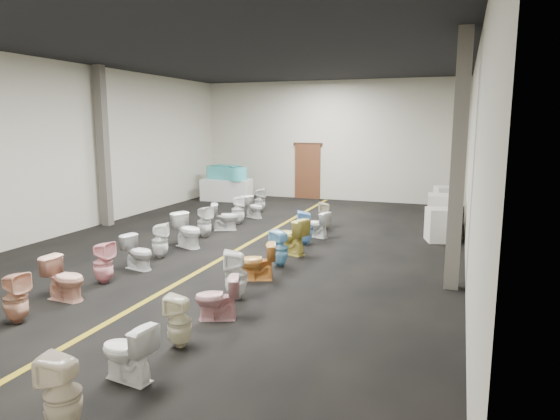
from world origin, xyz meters
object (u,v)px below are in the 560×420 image
Objects in this scene: bathtub at (226,172)px; toilet_left_7 at (204,222)px; toilet_left_2 at (65,278)px; toilet_left_5 at (160,241)px; toilet_right_7 at (290,236)px; toilet_right_1 at (127,352)px; toilet_left_10 at (254,207)px; toilet_right_9 at (317,224)px; toilet_right_0 at (62,394)px; toilet_left_11 at (260,200)px; appliance_crate_c at (443,212)px; toilet_left_4 at (138,252)px; toilet_left_1 at (16,298)px; appliance_crate_d at (445,201)px; toilet_left_9 at (238,210)px; toilet_right_2 at (179,321)px; appliance_crate_a at (440,225)px; toilet_left_6 at (188,230)px; toilet_left_8 at (225,217)px; display_table at (227,190)px; toilet_right_5 at (257,262)px; appliance_crate_b at (442,214)px; toilet_right_3 at (217,298)px; toilet_right_10 at (325,216)px; toilet_right_8 at (305,228)px; toilet_right_6 at (280,248)px.

bathtub is 6.29m from toilet_left_7.
toilet_left_5 is (-0.00, 2.81, 0.02)m from toilet_left_2.
toilet_left_7 is (2.22, -5.85, -0.66)m from bathtub.
toilet_right_1 is at bearing 23.95° from toilet_right_7.
toilet_right_9 is (2.58, -1.94, 0.00)m from toilet_left_10.
toilet_right_0 is 6.97m from toilet_right_7.
toilet_left_2 is 0.93× the size of toilet_left_11.
appliance_crate_c is at bearing 168.77° from toilet_right_7.
toilet_left_4 reaches higher than toilet_right_9.
toilet_left_1 is 1.02m from toilet_left_2.
toilet_left_9 is (-5.65, -3.60, -0.04)m from appliance_crate_d.
toilet_left_5 is (-0.04, 3.83, -0.00)m from toilet_left_1.
toilet_right_2 is (0.10, 0.96, 0.01)m from toilet_right_1.
toilet_right_0 is at bearing -53.54° from bathtub.
toilet_right_1 is at bearing -106.37° from appliance_crate_c.
appliance_crate_a is at bearing -75.96° from toilet_left_5.
toilet_left_6 reaches higher than toilet_left_8.
toilet_right_0 is (-3.03, -11.47, -0.02)m from appliance_crate_c.
toilet_left_6 is 2.93m from toilet_left_9.
display_table is 2.57× the size of toilet_right_5.
toilet_left_8 is at bearing -47.94° from bathtub.
toilet_right_0 is (2.71, -7.80, -0.02)m from toilet_left_7.
appliance_crate_b is 1.29× the size of toilet_left_7.
appliance_crate_b reaches higher than appliance_crate_c.
toilet_right_3 is (5.04, -10.67, -0.73)m from bathtub.
toilet_left_9 is 1.11× the size of toilet_right_10.
appliance_crate_b is 2.89m from appliance_crate_d.
toilet_right_0 reaches higher than toilet_right_2.
toilet_left_6 is (-5.61, -3.63, -0.12)m from appliance_crate_b.
appliance_crate_d is (0.00, 1.80, 0.05)m from appliance_crate_c.
bathtub is 8.30m from toilet_left_5.
toilet_left_2 is 0.89× the size of toilet_right_8.
toilet_left_6 is 0.97× the size of toilet_left_9.
toilet_right_0 is 1.16× the size of toilet_right_3.
appliance_crate_c is at bearing 154.76° from toilet_right_2.
bathtub is 9.97m from toilet_right_5.
appliance_crate_d reaches higher than toilet_right_2.
toilet_right_1 is at bearing -134.00° from toilet_left_4.
toilet_left_9 is 3.10m from toilet_right_8.
toilet_right_2 is at bearing 23.93° from toilet_right_6.
toilet_left_5 is 1.09× the size of toilet_right_2.
appliance_crate_c is 0.89× the size of appliance_crate_d.
toilet_right_1 is (2.56, -3.79, 0.00)m from toilet_left_4.
toilet_right_6 is (2.62, 1.17, 0.03)m from toilet_left_4.
appliance_crate_a is at bearing -90.00° from appliance_crate_c.
toilet_right_1 is 3.95m from toilet_right_5.
bathtub reaches higher than appliance_crate_c.
display_table is at bearing -150.70° from toilet_right_1.
toilet_left_6 is at bearing 1.08° from toilet_left_2.
appliance_crate_b reaches higher than toilet_right_0.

